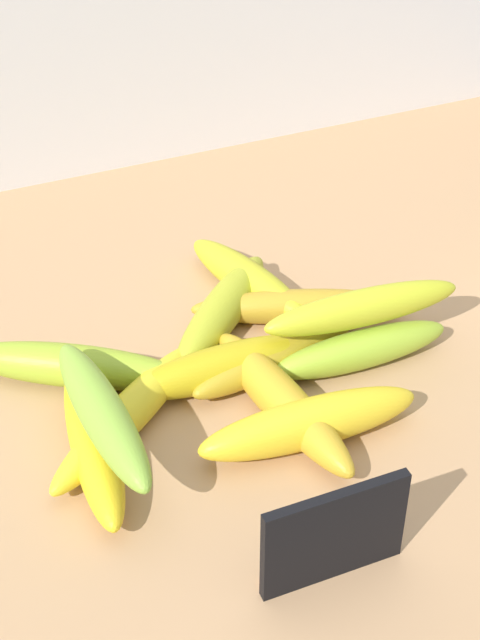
% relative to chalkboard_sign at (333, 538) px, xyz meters
% --- Properties ---
extents(counter_top, '(1.10, 0.76, 0.03)m').
position_rel_chalkboard_sign_xyz_m(counter_top, '(0.03, 0.25, -0.05)').
color(counter_top, tan).
rests_on(counter_top, ground).
extents(chalkboard_sign, '(0.11, 0.02, 0.08)m').
position_rel_chalkboard_sign_xyz_m(chalkboard_sign, '(0.00, 0.00, 0.00)').
color(chalkboard_sign, black).
rests_on(chalkboard_sign, counter_top).
extents(banana_0, '(0.17, 0.04, 0.04)m').
position_rel_chalkboard_sign_xyz_m(banana_0, '(0.13, 0.20, -0.02)').
color(banana_0, '#9CBE32').
rests_on(banana_0, counter_top).
extents(banana_1, '(0.17, 0.04, 0.04)m').
position_rel_chalkboard_sign_xyz_m(banana_1, '(0.01, 0.22, -0.02)').
color(banana_1, gold).
rests_on(banana_1, counter_top).
extents(banana_2, '(0.06, 0.20, 0.04)m').
position_rel_chalkboard_sign_xyz_m(banana_2, '(-0.13, 0.18, -0.02)').
color(banana_2, yellow).
rests_on(banana_2, counter_top).
extents(banana_3, '(0.16, 0.16, 0.04)m').
position_rel_chalkboard_sign_xyz_m(banana_3, '(0.04, 0.30, -0.02)').
color(banana_3, '#AAB128').
rests_on(banana_3, counter_top).
extents(banana_4, '(0.19, 0.05, 0.04)m').
position_rel_chalkboard_sign_xyz_m(banana_4, '(0.04, 0.13, -0.02)').
color(banana_4, yellow).
rests_on(banana_4, counter_top).
extents(banana_5, '(0.07, 0.21, 0.04)m').
position_rel_chalkboard_sign_xyz_m(banana_5, '(0.03, 0.16, -0.02)').
color(banana_5, gold).
rests_on(banana_5, counter_top).
extents(banana_6, '(0.18, 0.15, 0.03)m').
position_rel_chalkboard_sign_xyz_m(banana_6, '(-0.09, 0.20, -0.02)').
color(banana_6, yellow).
rests_on(banana_6, counter_top).
extents(banana_7, '(0.20, 0.10, 0.03)m').
position_rel_chalkboard_sign_xyz_m(banana_7, '(0.11, 0.28, -0.02)').
color(banana_7, gold).
rests_on(banana_7, counter_top).
extents(banana_8, '(0.09, 0.17, 0.04)m').
position_rel_chalkboard_sign_xyz_m(banana_8, '(0.08, 0.33, -0.02)').
color(banana_8, gold).
rests_on(banana_8, counter_top).
extents(banana_9, '(0.19, 0.08, 0.03)m').
position_rel_chalkboard_sign_xyz_m(banana_9, '(0.06, 0.22, -0.02)').
color(banana_9, '#B59622').
rests_on(banana_9, counter_top).
extents(banana_10, '(0.19, 0.14, 0.04)m').
position_rel_chalkboard_sign_xyz_m(banana_10, '(-0.12, 0.27, -0.02)').
color(banana_10, '#96B42C').
rests_on(banana_10, counter_top).
extents(banana_11, '(0.05, 0.18, 0.04)m').
position_rel_chalkboard_sign_xyz_m(banana_11, '(-0.12, 0.17, 0.02)').
color(banana_11, '#86B339').
rests_on(banana_11, banana_2).
extents(banana_12, '(0.19, 0.04, 0.03)m').
position_rel_chalkboard_sign_xyz_m(banana_12, '(0.14, 0.21, 0.01)').
color(banana_12, gold).
rests_on(banana_12, banana_0).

